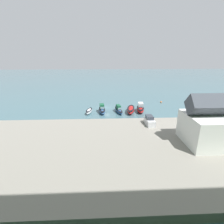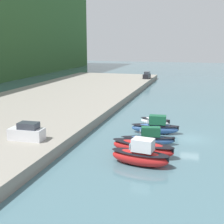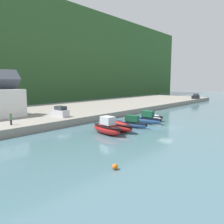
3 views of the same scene
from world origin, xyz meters
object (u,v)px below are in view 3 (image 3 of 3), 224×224
(person_on_quay, at_px, (11,118))
(moored_boat_2, at_px, (131,123))
(moored_boat_0, at_px, (107,128))
(mooring_buoy_0, at_px, (115,167))
(moored_boat_4, at_px, (154,117))
(parked_car_1, at_px, (196,96))
(parked_car_0, at_px, (60,112))
(moored_boat_1, at_px, (117,126))
(moored_boat_3, at_px, (147,119))

(person_on_quay, bearing_deg, moored_boat_2, -35.59)
(moored_boat_0, height_order, mooring_buoy_0, moored_boat_0)
(moored_boat_4, bearing_deg, parked_car_1, 22.18)
(person_on_quay, height_order, mooring_buoy_0, person_on_quay)
(parked_car_0, distance_m, person_on_quay, 10.79)
(moored_boat_1, relative_size, person_on_quay, 3.72)
(moored_boat_0, relative_size, parked_car_0, 1.56)
(moored_boat_1, bearing_deg, moored_boat_4, 14.14)
(parked_car_1, bearing_deg, moored_boat_0, 101.12)
(person_on_quay, bearing_deg, moored_boat_3, -28.97)
(moored_boat_0, distance_m, moored_boat_4, 16.21)
(person_on_quay, bearing_deg, moored_boat_4, -23.96)
(moored_boat_0, height_order, moored_boat_2, moored_boat_0)
(parked_car_1, relative_size, person_on_quay, 1.99)
(moored_boat_4, bearing_deg, moored_boat_1, -167.07)
(moored_boat_0, distance_m, moored_boat_1, 3.16)
(moored_boat_1, bearing_deg, parked_car_1, 21.53)
(parked_car_1, xyz_separation_m, person_on_quay, (-77.09, 1.45, 0.18))
(moored_boat_4, relative_size, parked_car_0, 1.16)
(moored_boat_3, relative_size, parked_car_0, 1.63)
(moored_boat_1, xyz_separation_m, parked_car_0, (-2.44, 13.54, 1.43))
(moored_boat_2, xyz_separation_m, mooring_buoy_0, (-17.06, -10.80, -0.55))
(moored_boat_3, xyz_separation_m, parked_car_0, (-11.50, 13.72, 1.33))
(moored_boat_1, bearing_deg, moored_boat_0, -161.42)
(parked_car_0, relative_size, person_on_quay, 1.99)
(moored_boat_1, distance_m, person_on_quay, 17.95)
(moored_boat_2, height_order, mooring_buoy_0, moored_boat_2)
(parked_car_1, bearing_deg, moored_boat_1, 101.26)
(moored_boat_0, bearing_deg, mooring_buoy_0, -126.12)
(moored_boat_0, distance_m, moored_boat_3, 12.19)
(moored_boat_3, relative_size, person_on_quay, 3.25)
(person_on_quay, relative_size, mooring_buoy_0, 3.68)
(moored_boat_2, distance_m, person_on_quay, 20.96)
(moored_boat_2, distance_m, parked_car_1, 61.06)
(moored_boat_2, distance_m, moored_boat_3, 5.21)
(moored_boat_0, bearing_deg, parked_car_0, 94.88)
(mooring_buoy_0, bearing_deg, person_on_quay, 89.83)
(moored_boat_1, xyz_separation_m, moored_boat_3, (9.06, -0.18, 0.11))
(parked_car_0, xyz_separation_m, person_on_quay, (-10.70, -1.42, 0.18))
(moored_boat_0, relative_size, moored_boat_4, 1.34)
(moored_boat_0, distance_m, person_on_quay, 16.05)
(parked_car_0, relative_size, mooring_buoy_0, 7.33)
(moored_boat_1, relative_size, mooring_buoy_0, 13.68)
(moored_boat_1, distance_m, mooring_buoy_0, 17.11)
(moored_boat_0, xyz_separation_m, mooring_buoy_0, (-10.08, -10.49, -0.81))
(moored_boat_3, bearing_deg, moored_boat_1, 174.00)
(person_on_quay, bearing_deg, moored_boat_1, -42.67)
(moored_boat_0, bearing_deg, moored_boat_4, 10.66)
(parked_car_0, bearing_deg, moored_boat_4, -42.16)
(moored_boat_1, xyz_separation_m, mooring_buoy_0, (-13.21, -10.85, -0.58))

